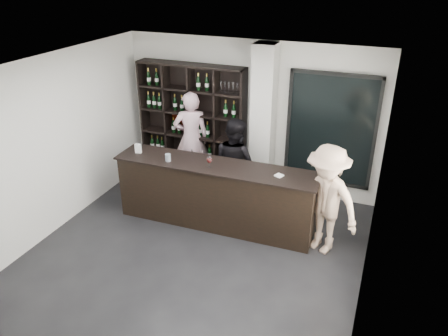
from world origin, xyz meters
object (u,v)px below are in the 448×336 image
at_px(taster_black, 235,163).
at_px(taster_pink, 191,138).
at_px(wine_shelf, 192,124).
at_px(customer, 325,200).
at_px(tasting_counter, 215,195).

bearing_deg(taster_black, taster_pink, -1.36).
height_order(wine_shelf, taster_black, wine_shelf).
bearing_deg(customer, taster_black, -179.79).
height_order(wine_shelf, customer, wine_shelf).
distance_m(taster_black, customer, 1.94).
relative_size(taster_pink, taster_black, 1.12).
distance_m(tasting_counter, taster_black, 0.80).
bearing_deg(tasting_counter, customer, -2.81).
xyz_separation_m(taster_pink, taster_black, (1.13, -0.55, -0.11)).
height_order(wine_shelf, tasting_counter, wine_shelf).
distance_m(taster_pink, customer, 3.20).
relative_size(taster_pink, customer, 1.08).
bearing_deg(wine_shelf, tasting_counter, -52.75).
bearing_deg(taster_black, tasting_counter, 109.53).
bearing_deg(taster_pink, taster_black, 130.13).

